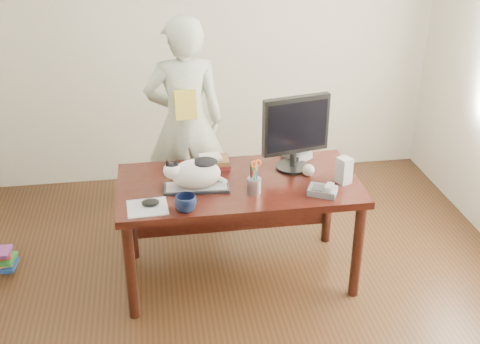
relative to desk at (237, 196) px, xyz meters
name	(u,v)px	position (x,y,z in m)	size (l,w,h in m)	color
room	(256,134)	(0.00, -0.68, 0.75)	(4.50, 4.50, 4.50)	black
desk	(237,196)	(0.00, 0.00, 0.00)	(1.60, 0.80, 0.75)	black
keyboard	(197,188)	(-0.29, -0.14, 0.16)	(0.43, 0.18, 0.03)	black
cat	(194,173)	(-0.30, -0.14, 0.27)	(0.41, 0.21, 0.23)	white
monitor	(296,129)	(0.41, 0.05, 0.45)	(0.47, 0.27, 0.53)	black
pen_cup	(254,184)	(0.07, -0.24, 0.21)	(0.12, 0.12, 0.23)	gray
mousepad	(147,207)	(-0.61, -0.33, 0.15)	(0.26, 0.24, 0.01)	silver
mouse	(150,202)	(-0.59, -0.31, 0.17)	(0.12, 0.08, 0.04)	black
coffee_mug	(186,204)	(-0.38, -0.40, 0.20)	(0.13, 0.13, 0.10)	black
phone	(323,190)	(0.51, -0.32, 0.17)	(0.22, 0.19, 0.08)	#5A5B5F
speaker	(344,170)	(0.68, -0.19, 0.24)	(0.11, 0.11, 0.18)	gray
baseball	(308,170)	(0.48, -0.06, 0.19)	(0.08, 0.08, 0.08)	beige
book_stack	(212,162)	(-0.15, 0.17, 0.19)	(0.24, 0.19, 0.09)	#4F1517
calculator	(297,154)	(0.47, 0.24, 0.17)	(0.21, 0.23, 0.06)	#5A5B5F
person	(185,122)	(-0.29, 0.80, 0.24)	(0.61, 0.40, 1.68)	silver
held_book	(186,105)	(-0.29, 0.63, 0.45)	(0.16, 0.10, 0.22)	gold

